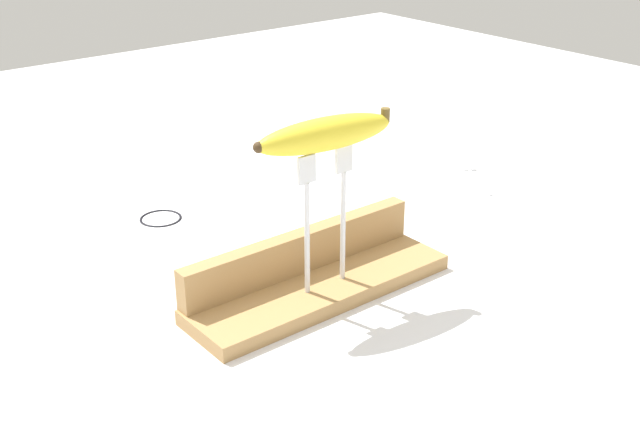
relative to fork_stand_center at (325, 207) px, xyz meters
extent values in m
plane|color=silver|center=(0.00, 0.01, -0.13)|extent=(3.00, 3.00, 0.00)
cube|color=#A87F4C|center=(0.00, 0.01, -0.12)|extent=(0.38, 0.11, 0.02)
cube|color=#A87F4C|center=(0.00, 0.05, -0.08)|extent=(0.37, 0.02, 0.06)
cylinder|color=silver|center=(-0.03, 0.00, -0.04)|extent=(0.01, 0.01, 0.15)
cube|color=silver|center=(-0.03, 0.00, 0.06)|extent=(0.03, 0.01, 0.04)
cylinder|color=silver|center=(0.03, 0.00, -0.04)|extent=(0.01, 0.01, 0.15)
cube|color=silver|center=(0.03, 0.00, 0.06)|extent=(0.03, 0.01, 0.04)
ellipsoid|color=yellow|center=(0.00, 0.00, 0.10)|extent=(0.20, 0.06, 0.04)
cylinder|color=brown|center=(0.09, -0.01, 0.11)|extent=(0.01, 0.01, 0.02)
sphere|color=#3F2D19|center=(-0.09, 0.01, 0.10)|extent=(0.01, 0.01, 0.01)
cylinder|color=silver|center=(0.48, 0.15, -0.13)|extent=(0.07, 0.11, 0.01)
cube|color=silver|center=(0.52, 0.21, -0.13)|extent=(0.04, 0.04, 0.01)
torus|color=black|center=(-0.05, 0.37, -0.13)|extent=(0.07, 0.07, 0.00)
camera|label=1|loc=(-0.61, -0.74, 0.42)|focal=45.85mm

